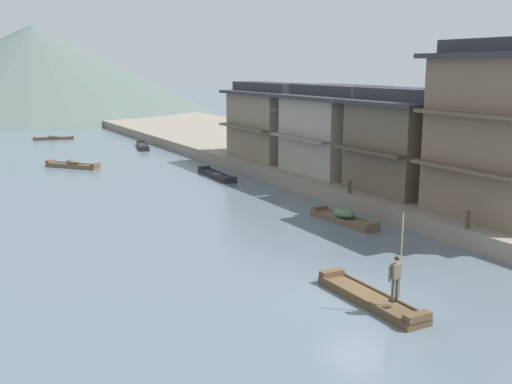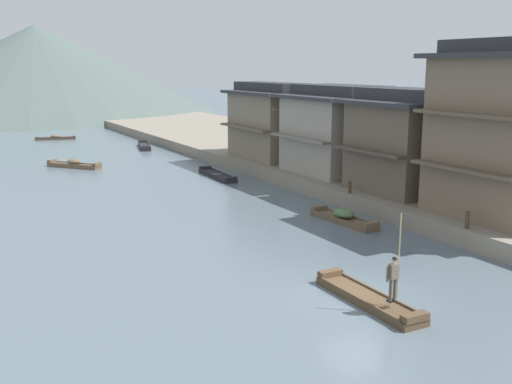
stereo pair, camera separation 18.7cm
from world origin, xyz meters
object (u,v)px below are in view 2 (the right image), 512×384
Objects in this scene: mooring_post_dock_mid at (350,187)px; boat_moored_nearest at (144,146)px; house_waterfront_tall at (338,130)px; boat_moored_second at (74,165)px; boat_foreground_poled at (368,299)px; boat_moored_third at (56,138)px; house_waterfront_narrow at (270,121)px; boatman_person at (394,273)px; boat_midriver_drifting at (344,218)px; mooring_post_dock_near at (467,220)px; boat_moored_far at (217,175)px; house_waterfront_second at (407,141)px.

boat_moored_nearest is at bearing 94.29° from mooring_post_dock_mid.
boat_moored_second is at bearing 132.99° from house_waterfront_tall.
house_waterfront_tall is at bearing -76.32° from boat_moored_nearest.
boat_foreground_poled is 1.13× the size of boat_moored_third.
house_waterfront_narrow is (11.23, 26.96, 3.75)m from boat_foreground_poled.
boatman_person is at bearing -89.17° from boat_moored_third.
boatman_person is at bearing -85.14° from boat_moored_second.
boat_midriver_drifting reaches higher than boat_moored_third.
mooring_post_dock_near is at bearing 21.04° from boat_foreground_poled.
house_waterfront_tall is 8.93× the size of mooring_post_dock_near.
boatman_person is 0.64× the size of boat_midriver_drifting.
boat_foreground_poled is at bearing -122.02° from boat_midriver_drifting.
house_waterfront_tall is (6.17, -25.33, 3.73)m from boat_moored_nearest.
house_waterfront_tall reaches higher than boat_moored_nearest.
boat_moored_far is 13.40m from mooring_post_dock_mid.
boatman_person is at bearing -133.29° from house_waterfront_second.
house_waterfront_tall reaches higher than mooring_post_dock_near.
boat_midriver_drifting reaches higher than boat_moored_far.
house_waterfront_narrow is (-0.89, 8.31, 0.00)m from house_waterfront_tall.
house_waterfront_second is at bearing -79.90° from boat_moored_nearest.
boat_moored_second is 16.77m from house_waterfront_narrow.
boat_moored_third is (-6.76, 11.99, 0.02)m from boat_moored_nearest.
boat_moored_third is at bearing 90.83° from boat_foreground_poled.
boat_moored_nearest is at bearing 82.53° from boatman_person.
boat_moored_nearest reaches higher than boat_moored_far.
boat_moored_nearest is 0.94× the size of boat_moored_far.
boat_moored_nearest is 0.81× the size of house_waterfront_second.
boat_moored_second is 22.55m from house_waterfront_tall.
boat_foreground_poled is 44.39m from boat_moored_nearest.
boat_foreground_poled is 14.81m from mooring_post_dock_mid.
boatman_person reaches higher than boat_moored_nearest.
boat_moored_second is 0.93× the size of boat_midriver_drifting.
house_waterfront_second is (11.78, 11.25, 3.75)m from boat_foreground_poled.
mooring_post_dock_near reaches higher than boat_midriver_drifting.
boatman_person is 12.45m from boat_midriver_drifting.
boat_midriver_drifting is at bearing 61.08° from boatman_person.
house_waterfront_narrow is (5.28, -17.02, 3.73)m from boat_moored_nearest.
mooring_post_dock_near is at bearing -90.00° from mooring_post_dock_mid.
house_waterfront_tall is (6.11, 9.06, 3.64)m from boat_midriver_drifting.
house_waterfront_tall is at bearing -70.90° from boat_moored_third.
house_waterfront_second reaches higher than boat_moored_second.
mooring_post_dock_near is (11.39, -31.73, 1.07)m from boat_moored_second.
boat_moored_third is 46.61m from house_waterfront_second.
boat_moored_third is at bearing 109.10° from house_waterfront_tall.
house_waterfront_second is at bearing -57.93° from boat_moored_second.
house_waterfront_narrow reaches higher than boat_moored_nearest.
boat_moored_second is at bearing 94.86° from boatman_person.
boat_midriver_drifting is (5.99, 10.84, -1.24)m from boatman_person.
house_waterfront_narrow is (-0.55, 15.71, -0.01)m from house_waterfront_second.
boat_moored_nearest is 18.72m from boat_moored_far.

